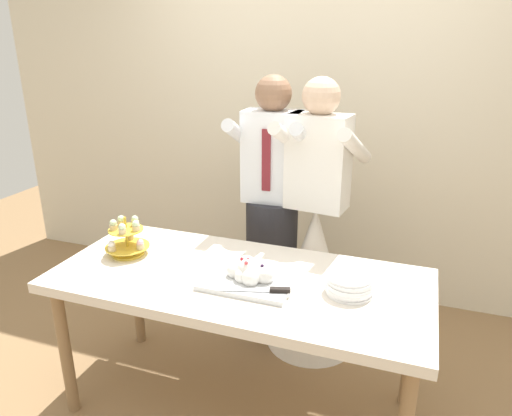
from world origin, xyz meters
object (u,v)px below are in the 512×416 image
(person_groom, at_px, (272,226))
(main_cake_tray, at_px, (250,275))
(person_bride, at_px, (314,259))
(plate_stack, at_px, (349,284))
(cupcake_stand, at_px, (127,239))
(dessert_table, at_px, (239,290))

(person_groom, bearing_deg, main_cake_tray, -79.70)
(person_groom, height_order, person_bride, same)
(person_groom, bearing_deg, plate_stack, -50.05)
(cupcake_stand, xyz_separation_m, main_cake_tray, (0.71, -0.07, -0.05))
(cupcake_stand, relative_size, main_cake_tray, 0.53)
(main_cake_tray, relative_size, person_groom, 0.26)
(cupcake_stand, bearing_deg, main_cake_tray, -5.62)
(main_cake_tray, distance_m, person_bride, 0.78)
(plate_stack, distance_m, person_groom, 0.92)
(cupcake_stand, xyz_separation_m, plate_stack, (1.16, -0.01, -0.05))
(plate_stack, xyz_separation_m, person_bride, (-0.31, 0.67, -0.24))
(person_bride, bearing_deg, person_groom, 172.12)
(person_groom, bearing_deg, cupcake_stand, -129.30)
(main_cake_tray, bearing_deg, dessert_table, 149.57)
(dessert_table, bearing_deg, person_groom, 95.39)
(dessert_table, height_order, person_bride, person_bride)
(cupcake_stand, xyz_separation_m, person_bride, (0.85, 0.66, -0.28))
(main_cake_tray, bearing_deg, person_bride, 78.78)
(person_bride, bearing_deg, dessert_table, -107.43)
(main_cake_tray, xyz_separation_m, plate_stack, (0.45, 0.06, 0.00))
(plate_stack, distance_m, person_bride, 0.77)
(cupcake_stand, distance_m, plate_stack, 1.16)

